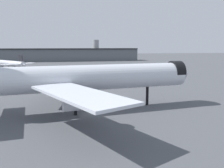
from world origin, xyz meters
The scene contains 5 objects.
ground centered at (0.00, 0.00, 0.00)m, with size 900.00×900.00×0.00m, color #4C4F54.
airliner_near_gate centered at (-2.17, 3.11, 8.20)m, with size 63.50×57.16×18.60m.
airliner_far_taxiway centered at (-46.84, 112.53, 4.55)m, with size 29.54×32.51×10.33m.
terminal_building centered at (-33.11, 204.12, 6.91)m, with size 195.89×33.31×22.62m.
traffic_cone_near_nose centered at (-26.56, 27.64, 0.33)m, with size 0.53×0.53×0.66m, color #F2600C.
Camera 1 is at (-3.72, -56.51, 16.28)m, focal length 38.52 mm.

